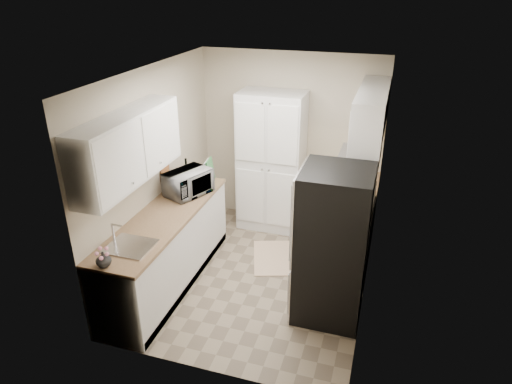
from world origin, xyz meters
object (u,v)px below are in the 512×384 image
pantry_cabinet (271,162)px  refrigerator (332,246)px  wine_bottle (187,173)px  toaster_oven (352,173)px  electric_range (343,239)px  microwave (188,183)px

pantry_cabinet → refrigerator: pantry_cabinet is taller
wine_bottle → toaster_oven: size_ratio=0.98×
electric_range → wine_bottle: 2.16m
microwave → electric_range: bearing=-60.3°
electric_range → refrigerator: (-0.03, -0.80, 0.37)m
refrigerator → pantry_cabinet: bearing=123.5°
electric_range → toaster_oven: size_ratio=3.37×
refrigerator → toaster_oven: refrigerator is taller
refrigerator → toaster_oven: 1.62m
toaster_oven → wine_bottle: bearing=-135.0°
refrigerator → wine_bottle: 2.22m
wine_bottle → toaster_oven: 2.18m
microwave → toaster_oven: size_ratio=1.65×
refrigerator → wine_bottle: refrigerator is taller
toaster_oven → microwave: bearing=-127.0°
refrigerator → electric_range: bearing=87.5°
electric_range → toaster_oven: (-0.03, 0.82, 0.54)m
microwave → wine_bottle: wine_bottle is taller
wine_bottle → electric_range: bearing=-1.1°
refrigerator → microwave: (-1.89, 0.57, 0.22)m
electric_range → wine_bottle: bearing=178.9°
microwave → pantry_cabinet: bearing=-10.1°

